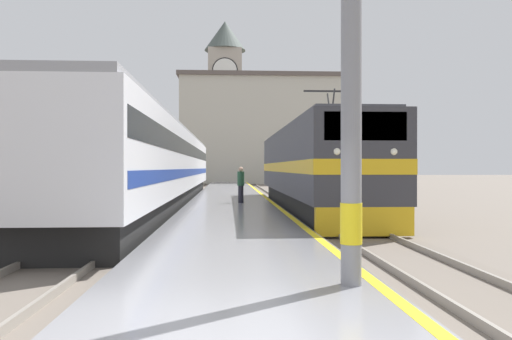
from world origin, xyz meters
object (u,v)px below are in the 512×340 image
locomotive_train (310,168)px  catenary_mast (355,11)px  passenger_train (164,165)px  person_on_platform (241,184)px  clock_tower (225,95)px

locomotive_train → catenary_mast: 15.89m
passenger_train → person_on_platform: (3.99, -2.22, -0.92)m
person_on_platform → clock_tower: bearing=91.2°
catenary_mast → clock_tower: size_ratio=0.35×
passenger_train → catenary_mast: bearing=-74.9°
person_on_platform → clock_tower: clock_tower is taller
locomotive_train → passenger_train: (-7.16, 3.76, 0.15)m
catenary_mast → clock_tower: 65.12m
locomotive_train → person_on_platform: bearing=153.9°
catenary_mast → passenger_train: bearing=105.1°
catenary_mast → clock_tower: clock_tower is taller
locomotive_train → passenger_train: 8.09m
locomotive_train → person_on_platform: (-3.16, 1.55, -0.78)m
passenger_train → locomotive_train: bearing=-27.7°
catenary_mast → clock_tower: bearing=92.0°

